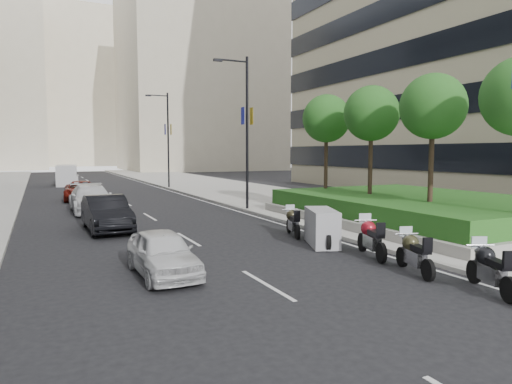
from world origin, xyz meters
TOP-DOWN VIEW (x-y plane):
  - ground at (0.00, 0.00)m, footprint 160.00×160.00m
  - sidewalk_right at (9.00, 30.00)m, footprint 10.00×100.00m
  - lane_edge at (3.70, 30.00)m, footprint 0.12×100.00m
  - lane_centre at (-1.50, 30.00)m, footprint 0.12×100.00m
  - building_cream_right at (22.00, 80.00)m, footprint 28.00×24.00m
  - building_cream_centre at (2.00, 120.00)m, footprint 30.00×24.00m
  - planter at (10.00, 10.00)m, footprint 10.00×14.00m
  - hedge at (10.00, 10.00)m, footprint 9.40×13.40m
  - tree_1 at (8.50, 8.00)m, footprint 2.80×2.80m
  - tree_2 at (8.50, 12.00)m, footprint 2.80×2.80m
  - tree_3 at (8.50, 16.00)m, footprint 2.80×2.80m
  - lamp_post_1 at (4.14, 18.00)m, footprint 2.34×0.45m
  - lamp_post_2 at (4.14, 36.00)m, footprint 2.34×0.45m
  - motorcycle_2 at (3.28, 1.04)m, footprint 1.08×2.10m
  - motorcycle_3 at (2.87, 3.19)m, footprint 0.92×2.13m
  - motorcycle_4 at (3.13, 5.40)m, footprint 1.01×2.29m
  - motorcycle_5 at (2.66, 7.63)m, footprint 1.67×2.43m
  - motorcycle_6 at (2.70, 9.85)m, footprint 0.88×2.08m
  - car_a at (-3.74, 6.13)m, footprint 1.59×3.83m
  - car_b at (-4.19, 14.46)m, footprint 1.80×4.82m
  - car_c at (-4.14, 21.47)m, footprint 2.28×5.50m
  - car_d at (-4.10, 28.60)m, footprint 2.67×5.17m
  - delivery_van at (-4.22, 44.50)m, footprint 2.30×5.18m

SIDE VIEW (x-z plane):
  - ground at x=0.00m, z-range 0.00..0.00m
  - lane_edge at x=3.70m, z-range 0.00..0.01m
  - lane_centre at x=-1.50m, z-range 0.00..0.01m
  - sidewalk_right at x=9.00m, z-range 0.00..0.15m
  - planter at x=10.00m, z-range 0.15..0.55m
  - motorcycle_6 at x=2.70m, z-range 0.04..1.10m
  - motorcycle_3 at x=2.87m, z-range 0.04..1.13m
  - motorcycle_2 at x=3.28m, z-range 0.04..1.15m
  - motorcycle_4 at x=3.13m, z-range 0.04..1.22m
  - car_a at x=-3.74m, z-range 0.00..1.30m
  - motorcycle_5 at x=2.66m, z-range 0.00..1.37m
  - car_d at x=-4.10m, z-range 0.00..1.39m
  - car_b at x=-4.19m, z-range 0.00..1.57m
  - car_c at x=-4.14m, z-range 0.00..1.59m
  - hedge at x=10.00m, z-range 0.55..1.35m
  - delivery_van at x=-4.22m, z-range -0.07..2.05m
  - lamp_post_1 at x=4.14m, z-range 0.57..9.57m
  - lamp_post_2 at x=4.14m, z-range 0.57..9.57m
  - tree_1 at x=8.50m, z-range 2.27..8.57m
  - tree_2 at x=8.50m, z-range 2.27..8.57m
  - tree_3 at x=8.50m, z-range 2.27..8.57m
  - building_cream_right at x=22.00m, z-range 0.00..36.00m
  - building_cream_centre at x=2.00m, z-range 0.00..38.00m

